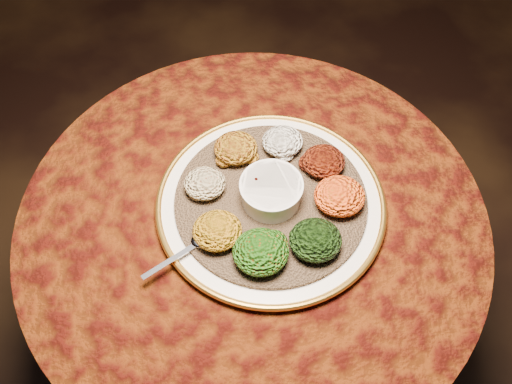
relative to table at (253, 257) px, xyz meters
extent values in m
plane|color=black|center=(0.00, 0.00, -0.55)|extent=(4.00, 4.00, 0.00)
cylinder|color=black|center=(0.00, 0.00, -0.53)|extent=(0.44, 0.44, 0.04)
cylinder|color=black|center=(0.00, 0.00, -0.21)|extent=(0.12, 0.12, 0.68)
cylinder|color=black|center=(0.00, 0.00, 0.15)|extent=(0.80, 0.80, 0.04)
cylinder|color=#431905|center=(0.00, 0.00, 0.00)|extent=(0.93, 0.93, 0.34)
cylinder|color=#431905|center=(0.00, 0.00, 0.17)|extent=(0.96, 0.96, 0.01)
cylinder|color=silver|center=(0.04, 0.02, 0.19)|extent=(0.56, 0.56, 0.02)
torus|color=gold|center=(0.04, 0.02, 0.20)|extent=(0.47, 0.47, 0.01)
cylinder|color=brown|center=(0.04, 0.02, 0.20)|extent=(0.44, 0.44, 0.01)
cylinder|color=silver|center=(0.04, 0.02, 0.23)|extent=(0.12, 0.12, 0.05)
cylinder|color=silver|center=(0.04, 0.02, 0.26)|extent=(0.13, 0.13, 0.01)
cylinder|color=#621404|center=(0.04, 0.02, 0.25)|extent=(0.10, 0.10, 0.01)
ellipsoid|color=silver|center=(-0.10, -0.07, 0.21)|extent=(0.05, 0.03, 0.01)
cube|color=silver|center=(-0.16, -0.10, 0.21)|extent=(0.11, 0.07, 0.00)
ellipsoid|color=white|center=(0.08, 0.15, 0.23)|extent=(0.09, 0.08, 0.04)
ellipsoid|color=black|center=(0.16, 0.08, 0.23)|extent=(0.09, 0.09, 0.04)
ellipsoid|color=#AD7B0E|center=(0.17, -0.01, 0.23)|extent=(0.10, 0.10, 0.05)
ellipsoid|color=black|center=(0.11, -0.10, 0.23)|extent=(0.10, 0.10, 0.05)
ellipsoid|color=#AD2B0B|center=(0.00, -0.11, 0.23)|extent=(0.11, 0.10, 0.05)
ellipsoid|color=#B1700F|center=(-0.07, -0.06, 0.23)|extent=(0.10, 0.09, 0.05)
ellipsoid|color=maroon|center=(-0.09, 0.06, 0.23)|extent=(0.08, 0.08, 0.04)
ellipsoid|color=#A07013|center=(-0.02, 0.14, 0.23)|extent=(0.09, 0.09, 0.04)
camera|label=1|loc=(-0.06, -0.61, 1.17)|focal=40.00mm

